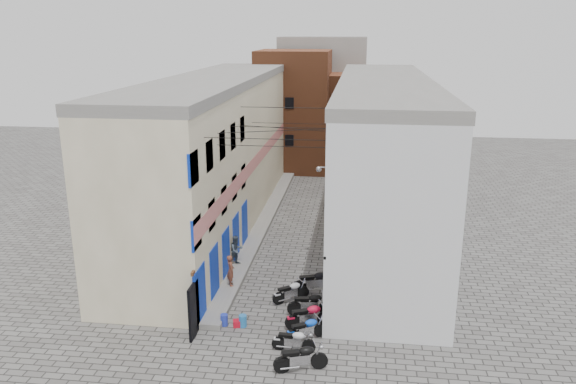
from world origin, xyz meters
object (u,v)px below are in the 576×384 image
at_px(motorcycle_f, 291,291).
at_px(water_jug_near, 243,321).
at_px(person_b, 236,250).
at_px(red_crate, 238,323).
at_px(motorcycle_c, 307,328).
at_px(water_jug_far, 224,320).
at_px(motorcycle_b, 294,339).
at_px(motorcycle_e, 310,303).
at_px(motorcycle_g, 315,281).
at_px(motorcycle_d, 309,315).
at_px(person_a, 231,270).
at_px(motorcycle_a, 301,356).

relative_size(motorcycle_f, water_jug_near, 3.57).
bearing_deg(person_b, red_crate, -125.88).
distance_m(motorcycle_c, water_jug_far, 3.52).
xyz_separation_m(water_jug_near, red_crate, (-0.19, 0.00, -0.12)).
xyz_separation_m(motorcycle_f, red_crate, (-1.86, -2.44, -0.39)).
relative_size(motorcycle_b, red_crate, 3.95).
relative_size(person_b, water_jug_near, 3.03).
height_order(motorcycle_b, motorcycle_e, motorcycle_e).
distance_m(motorcycle_b, motorcycle_c, 0.95).
relative_size(motorcycle_f, motorcycle_g, 0.84).
bearing_deg(motorcycle_f, motorcycle_c, -17.06).
relative_size(person_b, red_crate, 3.56).
distance_m(motorcycle_e, water_jug_far, 3.68).
distance_m(motorcycle_d, red_crate, 2.90).
xyz_separation_m(motorcycle_c, red_crate, (-2.86, 0.67, -0.38)).
xyz_separation_m(motorcycle_e, motorcycle_f, (-0.96, 1.12, -0.05)).
bearing_deg(water_jug_near, person_a, 110.96).
xyz_separation_m(person_a, red_crate, (1.04, -3.21, -0.85)).
bearing_deg(motorcycle_a, motorcycle_b, 179.61).
relative_size(water_jug_near, water_jug_far, 1.05).
xyz_separation_m(person_a, person_b, (-0.26, 2.39, 0.02)).
distance_m(motorcycle_e, person_b, 5.96).
relative_size(motorcycle_a, motorcycle_c, 1.12).
height_order(motorcycle_d, water_jug_near, motorcycle_d).
bearing_deg(motorcycle_b, water_jug_far, -114.50).
distance_m(motorcycle_e, motorcycle_g, 2.08).
xyz_separation_m(motorcycle_g, water_jug_near, (-2.67, -3.41, -0.36)).
bearing_deg(water_jug_far, motorcycle_c, -11.00).
relative_size(motorcycle_f, water_jug_far, 3.76).
bearing_deg(motorcycle_b, person_b, -150.09).
bearing_deg(motorcycle_a, motorcycle_c, 161.81).
xyz_separation_m(motorcycle_c, motorcycle_d, (0.00, 0.94, 0.07)).
height_order(motorcycle_b, person_a, person_a).
bearing_deg(motorcycle_d, motorcycle_c, -21.80).
xyz_separation_m(motorcycle_f, water_jug_near, (-1.67, -2.44, -0.27)).
xyz_separation_m(motorcycle_d, water_jug_far, (-3.45, -0.27, -0.34)).
height_order(motorcycle_f, water_jug_near, motorcycle_f).
distance_m(motorcycle_f, red_crate, 3.09).
height_order(person_a, water_jug_far, person_a).
bearing_deg(motorcycle_c, person_b, -176.58).
xyz_separation_m(motorcycle_c, person_b, (-4.16, 6.27, 0.50)).
xyz_separation_m(motorcycle_d, motorcycle_f, (-1.00, 2.17, -0.06)).
distance_m(motorcycle_d, person_b, 6.77).
distance_m(motorcycle_a, red_crate, 4.00).
bearing_deg(motorcycle_d, water_jug_near, -106.04).
distance_m(person_b, water_jug_far, 5.70).
bearing_deg(red_crate, water_jug_far, 180.00).
bearing_deg(person_b, water_jug_near, -124.09).
xyz_separation_m(person_a, water_jug_near, (1.23, -3.21, -0.74)).
height_order(motorcycle_a, motorcycle_c, motorcycle_a).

